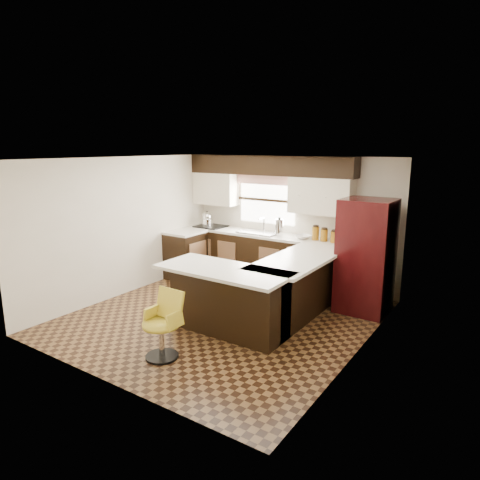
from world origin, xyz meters
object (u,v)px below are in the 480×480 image
Objects in this scene: peninsula_return at (229,301)px; peninsula_long at (294,289)px; bar_chair at (161,326)px; refrigerator at (366,256)px.

peninsula_long is at bearing 61.70° from peninsula_return.
refrigerator is at bearing 63.37° from bar_chair.
refrigerator reaches higher than bar_chair.
peninsula_return is 1.95× the size of bar_chair.
refrigerator is at bearing 47.33° from peninsula_long.
bar_chair is at bearing -102.84° from peninsula_return.
peninsula_long is 1.09× the size of refrigerator.
peninsula_long and peninsula_return have the same top height.
peninsula_long is 1.11m from peninsula_return.
peninsula_long is at bearing -132.67° from refrigerator.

